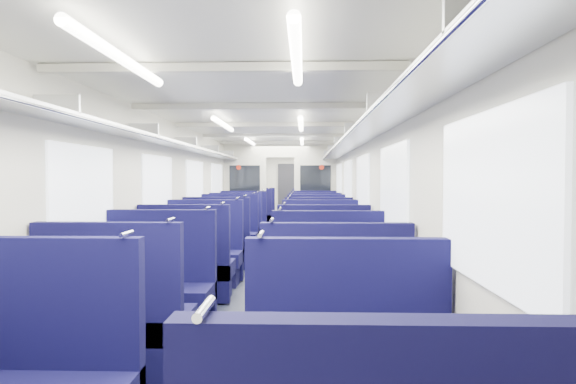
% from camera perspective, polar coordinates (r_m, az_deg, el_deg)
% --- Properties ---
extents(floor, '(2.80, 18.00, 0.01)m').
position_cam_1_polar(floor, '(9.80, -1.69, -7.17)').
color(floor, black).
rests_on(floor, ground).
extents(ceiling, '(2.80, 18.00, 0.01)m').
position_cam_1_polar(ceiling, '(9.72, -1.70, 6.65)').
color(ceiling, silver).
rests_on(ceiling, wall_left).
extents(wall_left, '(0.02, 18.00, 2.35)m').
position_cam_1_polar(wall_left, '(9.87, -9.83, -0.28)').
color(wall_left, beige).
rests_on(wall_left, floor).
extents(dado_left, '(0.03, 17.90, 0.70)m').
position_cam_1_polar(dado_left, '(9.93, -9.72, -5.04)').
color(dado_left, black).
rests_on(dado_left, floor).
extents(wall_right, '(0.02, 18.00, 2.35)m').
position_cam_1_polar(wall_right, '(9.70, 6.58, -0.30)').
color(wall_right, beige).
rests_on(wall_right, floor).
extents(dado_right, '(0.03, 17.90, 0.70)m').
position_cam_1_polar(dado_right, '(9.77, 6.48, -5.14)').
color(dado_right, black).
rests_on(dado_right, floor).
extents(wall_far, '(2.80, 0.02, 2.35)m').
position_cam_1_polar(wall_far, '(18.68, 0.01, 0.68)').
color(wall_far, beige).
rests_on(wall_far, floor).
extents(luggage_rack_left, '(0.36, 17.40, 0.18)m').
position_cam_1_polar(luggage_rack_left, '(9.84, -8.79, 4.37)').
color(luggage_rack_left, '#B2B5BA').
rests_on(luggage_rack_left, wall_left).
extents(luggage_rack_right, '(0.36, 17.40, 0.18)m').
position_cam_1_polar(luggage_rack_right, '(9.69, 5.49, 4.42)').
color(luggage_rack_right, '#B2B5BA').
rests_on(luggage_rack_right, wall_right).
extents(windows, '(2.78, 15.60, 0.75)m').
position_cam_1_polar(windows, '(9.23, -1.87, 1.13)').
color(windows, white).
rests_on(windows, wall_left).
extents(ceiling_fittings, '(2.70, 16.06, 0.11)m').
position_cam_1_polar(ceiling_fittings, '(9.45, -1.80, 6.42)').
color(ceiling_fittings, beige).
rests_on(ceiling_fittings, ceiling).
extents(end_door, '(0.75, 0.06, 2.00)m').
position_cam_1_polar(end_door, '(18.62, 0.01, 0.14)').
color(end_door, black).
rests_on(end_door, floor).
extents(bulkhead, '(2.80, 0.10, 2.35)m').
position_cam_1_polar(bulkhead, '(12.50, -0.90, 0.43)').
color(bulkhead, beige).
rests_on(bulkhead, floor).
extents(seat_4, '(1.09, 0.60, 1.22)m').
position_cam_1_polar(seat_4, '(4.17, -18.87, -14.23)').
color(seat_4, '#0D0C3A').
rests_on(seat_4, floor).
extents(seat_5, '(1.09, 0.60, 1.22)m').
position_cam_1_polar(seat_5, '(3.93, 5.31, -15.14)').
color(seat_5, '#0D0C3A').
rests_on(seat_5, floor).
extents(seat_6, '(1.09, 0.60, 1.22)m').
position_cam_1_polar(seat_6, '(5.17, -14.53, -11.08)').
color(seat_6, '#0D0C3A').
rests_on(seat_6, floor).
extents(seat_7, '(1.09, 0.60, 1.22)m').
position_cam_1_polar(seat_7, '(4.88, 4.60, -11.80)').
color(seat_7, '#0D0C3A').
rests_on(seat_7, floor).
extents(seat_8, '(1.09, 0.60, 1.22)m').
position_cam_1_polar(seat_8, '(6.34, -11.33, -8.67)').
color(seat_8, '#0D0C3A').
rests_on(seat_8, floor).
extents(seat_9, '(1.09, 0.60, 1.22)m').
position_cam_1_polar(seat_9, '(6.19, 4.00, -8.90)').
color(seat_9, '#0D0C3A').
rests_on(seat_9, floor).
extents(seat_10, '(1.09, 0.60, 1.22)m').
position_cam_1_polar(seat_10, '(7.30, -9.55, -7.29)').
color(seat_10, '#0D0C3A').
rests_on(seat_10, floor).
extents(seat_11, '(1.09, 0.60, 1.22)m').
position_cam_1_polar(seat_11, '(7.18, 3.70, -7.42)').
color(seat_11, '#0D0C3A').
rests_on(seat_11, floor).
extents(seat_12, '(1.09, 0.60, 1.22)m').
position_cam_1_polar(seat_12, '(8.49, -7.90, -6.01)').
color(seat_12, '#0D0C3A').
rests_on(seat_12, floor).
extents(seat_13, '(1.09, 0.60, 1.22)m').
position_cam_1_polar(seat_13, '(8.36, 3.43, -6.12)').
color(seat_13, '#0D0C3A').
rests_on(seat_13, floor).
extents(seat_14, '(1.09, 0.60, 1.22)m').
position_cam_1_polar(seat_14, '(9.63, -6.73, -5.09)').
color(seat_14, '#0D0C3A').
rests_on(seat_14, floor).
extents(seat_15, '(1.09, 0.60, 1.22)m').
position_cam_1_polar(seat_15, '(9.43, 3.25, -5.23)').
color(seat_15, '#0D0C3A').
rests_on(seat_15, floor).
extents(seat_16, '(1.09, 0.60, 1.22)m').
position_cam_1_polar(seat_16, '(10.74, -5.82, -4.38)').
color(seat_16, '#0D0C3A').
rests_on(seat_16, floor).
extents(seat_17, '(1.09, 0.60, 1.22)m').
position_cam_1_polar(seat_17, '(10.71, 3.08, -4.39)').
color(seat_17, '#0D0C3A').
rests_on(seat_17, floor).
extents(seat_18, '(1.09, 0.60, 1.22)m').
position_cam_1_polar(seat_18, '(11.78, -5.14, -3.84)').
color(seat_18, '#0D0C3A').
rests_on(seat_18, floor).
extents(seat_19, '(1.09, 0.60, 1.22)m').
position_cam_1_polar(seat_19, '(11.90, 2.96, -3.78)').
color(seat_19, '#0D0C3A').
rests_on(seat_19, floor).
extents(seat_20, '(1.09, 0.60, 1.22)m').
position_cam_1_polar(seat_20, '(14.01, -4.01, -2.95)').
color(seat_20, '#0D0C3A').
rests_on(seat_20, floor).
extents(seat_21, '(1.09, 0.60, 1.22)m').
position_cam_1_polar(seat_21, '(13.88, 2.80, -2.99)').
color(seat_21, '#0D0C3A').
rests_on(seat_21, floor).
extents(seat_22, '(1.09, 0.60, 1.22)m').
position_cam_1_polar(seat_22, '(15.02, -3.62, -2.64)').
color(seat_22, '#0D0C3A').
rests_on(seat_22, floor).
extents(seat_23, '(1.09, 0.60, 1.22)m').
position_cam_1_polar(seat_23, '(14.90, 2.74, -2.67)').
color(seat_23, '#0D0C3A').
rests_on(seat_23, floor).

